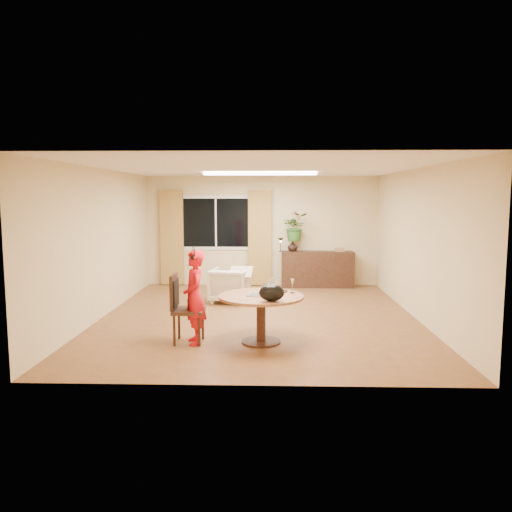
{
  "coord_description": "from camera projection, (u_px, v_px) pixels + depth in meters",
  "views": [
    {
      "loc": [
        0.21,
        -8.64,
        2.11
      ],
      "look_at": [
        -0.04,
        -0.2,
        1.11
      ],
      "focal_mm": 35.0,
      "sensor_mm": 36.0,
      "label": 1
    }
  ],
  "objects": [
    {
      "name": "floor",
      "position": [
        259.0,
        317.0,
        8.83
      ],
      "size": [
        6.5,
        6.5,
        0.0
      ],
      "primitive_type": "plane",
      "color": "brown",
      "rests_on": "ground"
    },
    {
      "name": "ceiling",
      "position": [
        259.0,
        168.0,
        8.53
      ],
      "size": [
        6.5,
        6.5,
        0.0
      ],
      "primitive_type": "plane",
      "rotation": [
        3.14,
        0.0,
        0.0
      ],
      "color": "white",
      "rests_on": "wall_back"
    },
    {
      "name": "wall_back",
      "position": [
        262.0,
        231.0,
        11.91
      ],
      "size": [
        5.5,
        0.0,
        5.5
      ],
      "primitive_type": "plane",
      "rotation": [
        1.57,
        0.0,
        0.0
      ],
      "color": "beige",
      "rests_on": "floor"
    },
    {
      "name": "wall_left",
      "position": [
        102.0,
        243.0,
        8.76
      ],
      "size": [
        0.0,
        6.5,
        6.5
      ],
      "primitive_type": "plane",
      "rotation": [
        1.57,
        0.0,
        1.57
      ],
      "color": "beige",
      "rests_on": "floor"
    },
    {
      "name": "wall_right",
      "position": [
        418.0,
        244.0,
        8.6
      ],
      "size": [
        0.0,
        6.5,
        6.5
      ],
      "primitive_type": "plane",
      "rotation": [
        1.57,
        0.0,
        -1.57
      ],
      "color": "beige",
      "rests_on": "floor"
    },
    {
      "name": "window",
      "position": [
        216.0,
        223.0,
        11.9
      ],
      "size": [
        1.7,
        0.03,
        1.3
      ],
      "color": "white",
      "rests_on": "wall_back"
    },
    {
      "name": "curtain_left",
      "position": [
        172.0,
        238.0,
        11.9
      ],
      "size": [
        0.55,
        0.08,
        2.25
      ],
      "primitive_type": "cube",
      "color": "brown",
      "rests_on": "wall_back"
    },
    {
      "name": "curtain_right",
      "position": [
        260.0,
        238.0,
        11.83
      ],
      "size": [
        0.55,
        0.08,
        2.25
      ],
      "primitive_type": "cube",
      "color": "brown",
      "rests_on": "wall_back"
    },
    {
      "name": "ceiling_panel",
      "position": [
        260.0,
        174.0,
        9.72
      ],
      "size": [
        2.2,
        0.35,
        0.05
      ],
      "primitive_type": "cube",
      "color": "white",
      "rests_on": "ceiling"
    },
    {
      "name": "dining_table",
      "position": [
        261.0,
        305.0,
        7.2
      ],
      "size": [
        1.23,
        1.23,
        0.7
      ],
      "color": "brown",
      "rests_on": "floor"
    },
    {
      "name": "dining_chair",
      "position": [
        189.0,
        309.0,
        7.21
      ],
      "size": [
        0.49,
        0.44,
        1.01
      ],
      "primitive_type": null,
      "rotation": [
        0.0,
        0.0,
        -0.01
      ],
      "color": "black",
      "rests_on": "floor"
    },
    {
      "name": "child",
      "position": [
        194.0,
        297.0,
        7.15
      ],
      "size": [
        0.57,
        0.46,
        1.36
      ],
      "primitive_type": "imported",
      "rotation": [
        0.0,
        0.0,
        -1.26
      ],
      "color": "red",
      "rests_on": "floor"
    },
    {
      "name": "laptop",
      "position": [
        261.0,
        287.0,
        7.14
      ],
      "size": [
        0.45,
        0.35,
        0.26
      ],
      "primitive_type": null,
      "rotation": [
        0.0,
        0.0,
        -0.26
      ],
      "color": "#B7B7BC",
      "rests_on": "dining_table"
    },
    {
      "name": "tumbler",
      "position": [
        264.0,
        288.0,
        7.45
      ],
      "size": [
        0.09,
        0.09,
        0.12
      ],
      "primitive_type": null,
      "rotation": [
        0.0,
        0.0,
        -0.07
      ],
      "color": "white",
      "rests_on": "dining_table"
    },
    {
      "name": "wine_glass",
      "position": [
        292.0,
        286.0,
        7.34
      ],
      "size": [
        0.08,
        0.08,
        0.21
      ],
      "primitive_type": null,
      "rotation": [
        0.0,
        0.0,
        -0.12
      ],
      "color": "white",
      "rests_on": "dining_table"
    },
    {
      "name": "pot_lid",
      "position": [
        280.0,
        290.0,
        7.46
      ],
      "size": [
        0.26,
        0.26,
        0.04
      ],
      "primitive_type": null,
      "rotation": [
        0.0,
        0.0,
        0.19
      ],
      "color": "white",
      "rests_on": "dining_table"
    },
    {
      "name": "handbag",
      "position": [
        272.0,
        293.0,
        6.75
      ],
      "size": [
        0.39,
        0.29,
        0.23
      ],
      "primitive_type": null,
      "rotation": [
        0.0,
        0.0,
        0.25
      ],
      "color": "black",
      "rests_on": "dining_table"
    },
    {
      "name": "armchair",
      "position": [
        230.0,
        285.0,
        10.05
      ],
      "size": [
        0.84,
        0.86,
        0.68
      ],
      "primitive_type": "imported",
      "rotation": [
        0.0,
        0.0,
        2.98
      ],
      "color": "beige",
      "rests_on": "floor"
    },
    {
      "name": "throw",
      "position": [
        241.0,
        268.0,
        9.95
      ],
      "size": [
        0.47,
        0.57,
        0.03
      ],
      "primitive_type": null,
      "rotation": [
        0.0,
        0.0,
        -0.04
      ],
      "color": "beige",
      "rests_on": "armchair"
    },
    {
      "name": "sideboard",
      "position": [
        317.0,
        269.0,
        11.73
      ],
      "size": [
        1.69,
        0.41,
        0.84
      ],
      "primitive_type": "cube",
      "color": "black",
      "rests_on": "floor"
    },
    {
      "name": "vase",
      "position": [
        293.0,
        246.0,
        11.69
      ],
      "size": [
        0.27,
        0.27,
        0.25
      ],
      "primitive_type": "imported",
      "rotation": [
        0.0,
        0.0,
        0.15
      ],
      "color": "black",
      "rests_on": "sideboard"
    },
    {
      "name": "bouquet",
      "position": [
        295.0,
        227.0,
        11.63
      ],
      "size": [
        0.64,
        0.57,
        0.66
      ],
      "primitive_type": "imported",
      "rotation": [
        0.0,
        0.0,
        0.09
      ],
      "color": "#356024",
      "rests_on": "vase"
    },
    {
      "name": "book_stack",
      "position": [
        340.0,
        250.0,
        11.66
      ],
      "size": [
        0.21,
        0.16,
        0.08
      ],
      "primitive_type": null,
      "rotation": [
        0.0,
        0.0,
        0.03
      ],
      "color": "#906249",
      "rests_on": "sideboard"
    },
    {
      "name": "desk_lamp",
      "position": [
        281.0,
        244.0,
        11.64
      ],
      "size": [
        0.17,
        0.17,
        0.34
      ],
      "primitive_type": null,
      "rotation": [
        0.0,
        0.0,
        0.28
      ],
      "color": "black",
      "rests_on": "sideboard"
    }
  ]
}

